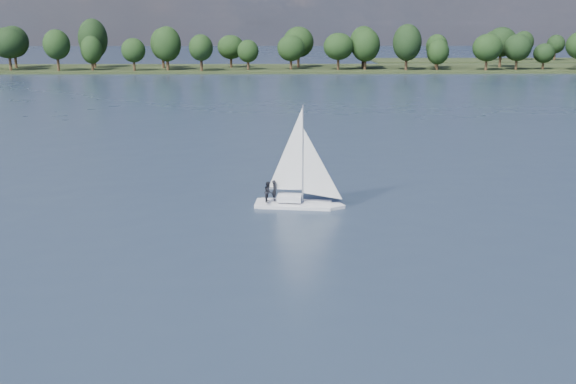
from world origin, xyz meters
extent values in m
plane|color=#233342|center=(0.00, 100.00, 0.00)|extent=(700.00, 700.00, 0.00)
cube|color=black|center=(0.00, 212.00, 0.00)|extent=(660.00, 40.00, 1.50)
cube|color=silver|center=(11.49, 38.43, 0.00)|extent=(7.45, 2.95, 0.85)
cube|color=silver|center=(11.49, 38.43, 0.85)|extent=(2.28, 1.55, 0.53)
cylinder|color=#B8B8C0|center=(11.49, 38.43, 4.85)|extent=(0.13, 0.13, 8.52)
imported|color=black|center=(9.64, 38.69, 1.47)|extent=(0.48, 0.70, 1.84)
imported|color=black|center=(9.11, 38.23, 1.47)|extent=(0.80, 0.98, 1.84)
camera|label=1|loc=(10.05, -16.35, 15.86)|focal=40.00mm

